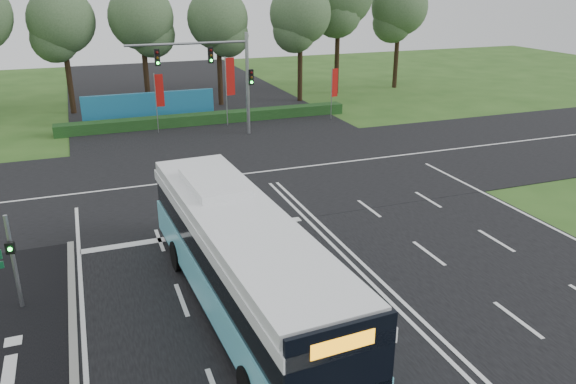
{
  "coord_description": "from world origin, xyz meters",
  "views": [
    {
      "loc": [
        -9.03,
        -16.82,
        10.27
      ],
      "look_at": [
        -1.96,
        2.0,
        2.65
      ],
      "focal_mm": 35.0,
      "sensor_mm": 36.0,
      "label": 1
    }
  ],
  "objects": [
    {
      "name": "blue_hoarding",
      "position": [
        -4.0,
        27.0,
        1.1
      ],
      "size": [
        10.0,
        0.3,
        2.2
      ],
      "primitive_type": "cube",
      "color": "#1A658F",
      "rests_on": "ground"
    },
    {
      "name": "pedestrian_signal",
      "position": [
        -11.67,
        1.42,
        1.83
      ],
      "size": [
        0.3,
        0.41,
        3.35
      ],
      "rotation": [
        0.0,
        0.0,
        -0.19
      ],
      "color": "gray",
      "rests_on": "ground"
    },
    {
      "name": "road_cross",
      "position": [
        0.0,
        12.0,
        0.03
      ],
      "size": [
        120.0,
        14.0,
        0.05
      ],
      "primitive_type": "cube",
      "color": "black",
      "rests_on": "ground"
    },
    {
      "name": "city_bus",
      "position": [
        -4.82,
        -1.4,
        1.91
      ],
      "size": [
        3.46,
        13.32,
        3.79
      ],
      "rotation": [
        0.0,
        0.0,
        0.05
      ],
      "color": "#61CBE1",
      "rests_on": "ground"
    },
    {
      "name": "eucalyptus_row",
      "position": [
        -0.26,
        31.75,
        8.04
      ],
      "size": [
        48.71,
        8.32,
        12.42
      ],
      "color": "black",
      "rests_on": "ground"
    },
    {
      "name": "banner_flag_right",
      "position": [
        9.51,
        22.47,
        2.64
      ],
      "size": [
        0.59,
        0.17,
        4.01
      ],
      "rotation": [
        0.0,
        0.0,
        0.21
      ],
      "color": "gray",
      "rests_on": "ground"
    },
    {
      "name": "kerb_strip",
      "position": [
        -10.1,
        -3.0,
        0.06
      ],
      "size": [
        0.25,
        18.0,
        0.12
      ],
      "primitive_type": "cube",
      "color": "gray",
      "rests_on": "ground"
    },
    {
      "name": "traffic_light_gantry",
      "position": [
        0.21,
        20.5,
        4.66
      ],
      "size": [
        8.41,
        0.28,
        7.0
      ],
      "color": "gray",
      "rests_on": "ground"
    },
    {
      "name": "banner_flag_left",
      "position": [
        -3.75,
        23.04,
        2.78
      ],
      "size": [
        0.63,
        0.08,
        4.24
      ],
      "rotation": [
        0.0,
        0.0,
        0.04
      ],
      "color": "gray",
      "rests_on": "ground"
    },
    {
      "name": "banner_flag_mid",
      "position": [
        1.44,
        23.36,
        3.31
      ],
      "size": [
        0.74,
        0.2,
        5.11
      ],
      "rotation": [
        0.0,
        0.0,
        0.2
      ],
      "color": "gray",
      "rests_on": "ground"
    },
    {
      "name": "hedge",
      "position": [
        0.0,
        24.5,
        0.4
      ],
      "size": [
        22.0,
        1.2,
        0.8
      ],
      "primitive_type": "cube",
      "color": "black",
      "rests_on": "ground"
    },
    {
      "name": "ground",
      "position": [
        0.0,
        0.0,
        0.0
      ],
      "size": [
        120.0,
        120.0,
        0.0
      ],
      "primitive_type": "plane",
      "color": "#2C521B",
      "rests_on": "ground"
    },
    {
      "name": "road_main",
      "position": [
        0.0,
        0.0,
        0.02
      ],
      "size": [
        20.0,
        120.0,
        0.04
      ],
      "primitive_type": "cube",
      "color": "black",
      "rests_on": "ground"
    }
  ]
}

